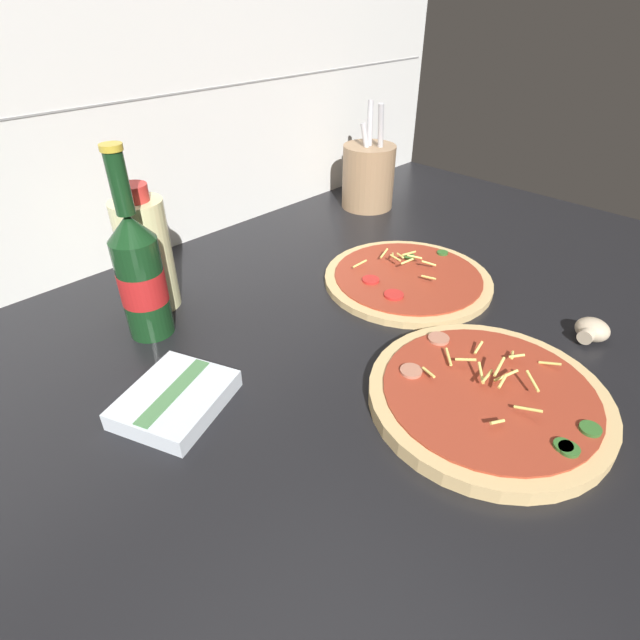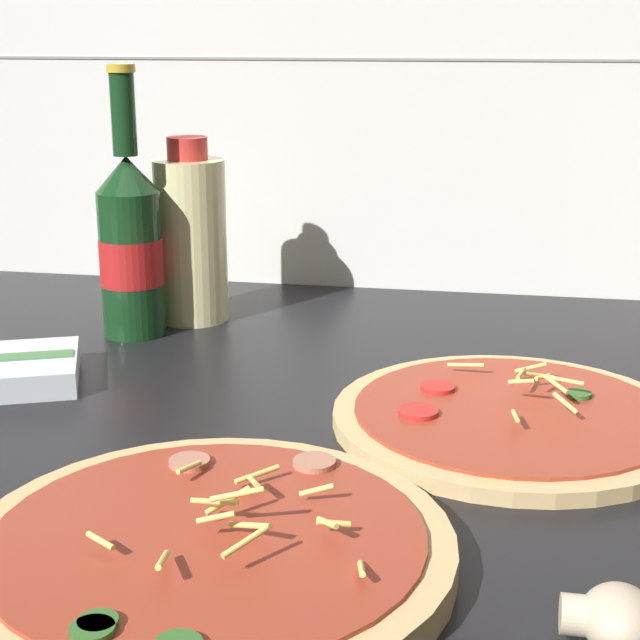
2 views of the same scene
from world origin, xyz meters
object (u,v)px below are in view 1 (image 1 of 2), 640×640
(beer_bottle, at_px, (140,274))
(dish_towel, at_px, (175,399))
(mushroom_left, at_px, (592,330))
(utensil_crock, at_px, (368,176))
(pizza_far, at_px, (407,279))
(oil_bottle, at_px, (146,253))
(pizza_near, at_px, (488,397))

(beer_bottle, xyz_separation_m, dish_towel, (-0.06, -0.17, -0.09))
(mushroom_left, height_order, utensil_crock, utensil_crock)
(beer_bottle, bearing_deg, mushroom_left, -47.31)
(beer_bottle, bearing_deg, pizza_far, -25.41)
(pizza_far, height_order, utensil_crock, utensil_crock)
(beer_bottle, relative_size, utensil_crock, 1.19)
(utensil_crock, bearing_deg, dish_towel, -158.64)
(oil_bottle, height_order, utensil_crock, utensil_crock)
(utensil_crock, bearing_deg, oil_bottle, -176.53)
(beer_bottle, bearing_deg, utensil_crock, 9.12)
(beer_bottle, distance_m, mushroom_left, 0.65)
(utensil_crock, relative_size, dish_towel, 1.41)
(oil_bottle, xyz_separation_m, mushroom_left, (0.40, -0.54, -0.08))
(beer_bottle, bearing_deg, dish_towel, -110.67)
(mushroom_left, xyz_separation_m, utensil_crock, (0.18, 0.58, 0.06))
(oil_bottle, distance_m, mushroom_left, 0.67)
(pizza_far, height_order, dish_towel, pizza_far)
(dish_towel, bearing_deg, utensil_crock, 21.36)
(pizza_near, height_order, beer_bottle, beer_bottle)
(mushroom_left, distance_m, utensil_crock, 0.60)
(mushroom_left, relative_size, dish_towel, 0.31)
(mushroom_left, height_order, dish_towel, mushroom_left)
(pizza_near, distance_m, pizza_far, 0.31)
(mushroom_left, bearing_deg, pizza_near, 170.39)
(beer_bottle, distance_m, oil_bottle, 0.08)
(pizza_near, relative_size, beer_bottle, 1.07)
(pizza_far, distance_m, dish_towel, 0.45)
(beer_bottle, relative_size, mushroom_left, 5.48)
(mushroom_left, bearing_deg, oil_bottle, 126.20)
(dish_towel, bearing_deg, oil_bottle, 65.20)
(pizza_near, distance_m, oil_bottle, 0.54)
(pizza_far, bearing_deg, pizza_near, -125.16)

